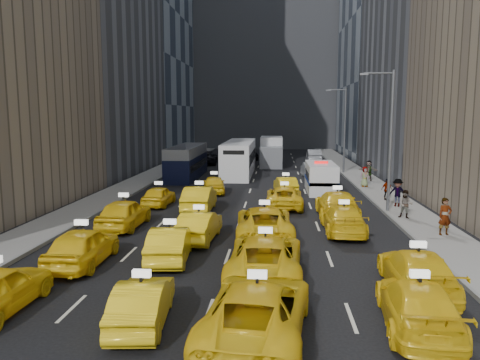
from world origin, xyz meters
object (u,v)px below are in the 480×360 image
(city_bus, at_px, (239,158))
(pedestrian_0, at_px, (445,216))
(taxi_1, at_px, (143,302))
(box_truck, at_px, (271,152))
(taxi_2, at_px, (257,310))
(nypd_van, at_px, (321,178))
(taxi_3, at_px, (418,305))
(double_decker, at_px, (187,162))

(city_bus, distance_m, pedestrian_0, 27.67)
(taxi_1, distance_m, pedestrian_0, 16.71)
(taxi_1, height_order, pedestrian_0, pedestrian_0)
(taxi_1, bearing_deg, box_truck, -99.85)
(box_truck, bearing_deg, taxi_1, -102.36)
(taxi_2, bearing_deg, city_bus, -78.56)
(taxi_1, height_order, city_bus, city_bus)
(taxi_2, relative_size, nypd_van, 0.98)
(city_bus, xyz_separation_m, pedestrian_0, (12.48, -24.68, -0.60))
(taxi_1, distance_m, taxi_3, 8.20)
(taxi_2, xyz_separation_m, box_truck, (-0.07, 44.61, 0.91))
(box_truck, bearing_deg, double_decker, -134.06)
(double_decker, distance_m, box_truck, 14.04)
(city_bus, bearing_deg, pedestrian_0, -63.29)
(taxi_2, xyz_separation_m, nypd_van, (4.16, 25.55, 0.31))
(taxi_2, relative_size, pedestrian_0, 3.08)
(taxi_2, height_order, box_truck, box_truck)
(taxi_1, bearing_deg, nypd_van, -112.45)
(taxi_2, relative_size, city_bus, 0.44)
(city_bus, distance_m, box_truck, 8.98)
(taxi_1, distance_m, taxi_2, 3.54)
(double_decker, xyz_separation_m, city_bus, (5.00, 2.98, 0.17))
(taxi_2, xyz_separation_m, pedestrian_0, (9.14, 11.57, 0.29))
(taxi_1, relative_size, double_decker, 0.38)
(double_decker, xyz_separation_m, pedestrian_0, (17.49, -21.70, -0.43))
(taxi_1, height_order, box_truck, box_truck)
(taxi_3, xyz_separation_m, double_decker, (-13.06, 32.33, 0.82))
(taxi_2, bearing_deg, box_truck, -83.74)
(nypd_van, relative_size, city_bus, 0.45)
(pedestrian_0, bearing_deg, double_decker, 117.43)
(nypd_van, height_order, city_bus, city_bus)
(city_bus, relative_size, box_truck, 1.68)
(city_bus, bearing_deg, taxi_2, -84.85)
(nypd_van, bearing_deg, double_decker, 141.63)
(taxi_3, height_order, box_truck, box_truck)
(taxi_1, bearing_deg, pedestrian_0, -144.48)
(taxi_3, relative_size, nypd_van, 0.83)
(taxi_1, relative_size, taxi_3, 0.82)
(double_decker, bearing_deg, box_truck, 55.38)
(taxi_3, height_order, nypd_van, nypd_van)
(taxi_3, xyz_separation_m, city_bus, (-8.05, 35.31, 0.98))
(double_decker, distance_m, pedestrian_0, 27.88)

